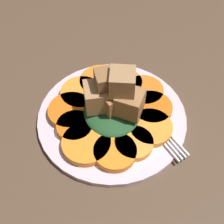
# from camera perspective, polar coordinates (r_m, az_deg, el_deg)

# --- Properties ---
(table_slab) EXTENTS (1.20, 1.20, 0.02)m
(table_slab) POSITION_cam_1_polar(r_m,az_deg,el_deg) (0.57, 0.00, -1.91)
(table_slab) COLOR #4C3828
(table_slab) RESTS_ON ground
(plate) EXTENTS (0.26, 0.26, 0.01)m
(plate) POSITION_cam_1_polar(r_m,az_deg,el_deg) (0.56, 0.00, -1.00)
(plate) COLOR silver
(plate) RESTS_ON table_slab
(carrot_slice_0) EXTENTS (0.06, 0.06, 0.01)m
(carrot_slice_0) POSITION_cam_1_polar(r_m,az_deg,el_deg) (0.53, -6.82, -2.65)
(carrot_slice_0) COLOR #D55F13
(carrot_slice_0) RESTS_ON plate
(carrot_slice_1) EXTENTS (0.08, 0.08, 0.01)m
(carrot_slice_1) POSITION_cam_1_polar(r_m,az_deg,el_deg) (0.51, -4.71, -5.74)
(carrot_slice_1) COLOR orange
(carrot_slice_1) RESTS_ON plate
(carrot_slice_2) EXTENTS (0.07, 0.07, 0.01)m
(carrot_slice_2) POSITION_cam_1_polar(r_m,az_deg,el_deg) (0.50, 0.56, -7.28)
(carrot_slice_2) COLOR orange
(carrot_slice_2) RESTS_ON plate
(carrot_slice_3) EXTENTS (0.06, 0.06, 0.01)m
(carrot_slice_3) POSITION_cam_1_polar(r_m,az_deg,el_deg) (0.51, 4.03, -5.71)
(carrot_slice_3) COLOR orange
(carrot_slice_3) RESTS_ON plate
(carrot_slice_4) EXTENTS (0.07, 0.07, 0.01)m
(carrot_slice_4) POSITION_cam_1_polar(r_m,az_deg,el_deg) (0.53, 7.08, -2.85)
(carrot_slice_4) COLOR orange
(carrot_slice_4) RESTS_ON plate
(carrot_slice_5) EXTENTS (0.07, 0.07, 0.01)m
(carrot_slice_5) POSITION_cam_1_polar(r_m,az_deg,el_deg) (0.56, 7.17, 1.09)
(carrot_slice_5) COLOR #D45F13
(carrot_slice_5) RESTS_ON plate
(carrot_slice_6) EXTENTS (0.07, 0.07, 0.01)m
(carrot_slice_6) POSITION_cam_1_polar(r_m,az_deg,el_deg) (0.58, 5.88, 3.82)
(carrot_slice_6) COLOR orange
(carrot_slice_6) RESTS_ON plate
(carrot_slice_7) EXTENTS (0.06, 0.06, 0.01)m
(carrot_slice_7) POSITION_cam_1_polar(r_m,az_deg,el_deg) (0.59, 2.48, 5.28)
(carrot_slice_7) COLOR orange
(carrot_slice_7) RESTS_ON plate
(carrot_slice_8) EXTENTS (0.08, 0.08, 0.01)m
(carrot_slice_8) POSITION_cam_1_polar(r_m,az_deg,el_deg) (0.60, -2.03, 5.54)
(carrot_slice_8) COLOR orange
(carrot_slice_8) RESTS_ON plate
(carrot_slice_9) EXTENTS (0.08, 0.08, 0.01)m
(carrot_slice_9) POSITION_cam_1_polar(r_m,az_deg,el_deg) (0.58, -5.62, 3.45)
(carrot_slice_9) COLOR orange
(carrot_slice_9) RESTS_ON plate
(carrot_slice_10) EXTENTS (0.08, 0.08, 0.01)m
(carrot_slice_10) POSITION_cam_1_polar(r_m,az_deg,el_deg) (0.55, -7.55, 0.21)
(carrot_slice_10) COLOR #D66114
(carrot_slice_10) RESTS_ON plate
(center_pile) EXTENTS (0.11, 0.11, 0.10)m
(center_pile) POSITION_cam_1_polar(r_m,az_deg,el_deg) (0.52, 0.20, 1.88)
(center_pile) COLOR #1E4723
(center_pile) RESTS_ON plate
(fork) EXTENTS (0.19, 0.09, 0.00)m
(fork) POSITION_cam_1_polar(r_m,az_deg,el_deg) (0.55, 6.98, -1.34)
(fork) COLOR silver
(fork) RESTS_ON plate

